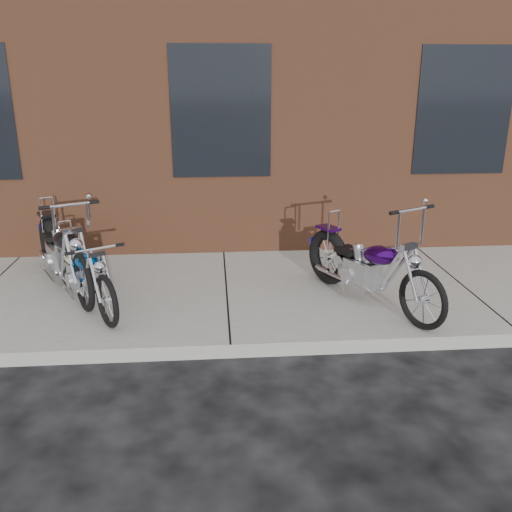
{
  "coord_description": "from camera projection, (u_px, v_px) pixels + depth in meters",
  "views": [
    {
      "loc": [
        -0.13,
        -4.8,
        2.65
      ],
      "look_at": [
        0.32,
        0.8,
        0.8
      ],
      "focal_mm": 38.0,
      "sensor_mm": 36.0,
      "label": 1
    }
  ],
  "objects": [
    {
      "name": "chopper_third",
      "position": [
        64.0,
        254.0,
        6.72
      ],
      "size": [
        1.18,
        2.13,
        1.19
      ],
      "rotation": [
        0.0,
        0.0,
        -1.09
      ],
      "color": "black",
      "rests_on": "sidewalk"
    },
    {
      "name": "ground",
      "position": [
        231.0,
        358.0,
        5.39
      ],
      "size": [
        120.0,
        120.0,
        0.0
      ],
      "primitive_type": "plane",
      "color": "black",
      "rests_on": "ground"
    },
    {
      "name": "building_brick",
      "position": [
        215.0,
        13.0,
        11.71
      ],
      "size": [
        22.0,
        10.0,
        8.0
      ],
      "primitive_type": "cube",
      "color": "brown",
      "rests_on": "ground"
    },
    {
      "name": "chopper_purple",
      "position": [
        367.0,
        270.0,
        6.25
      ],
      "size": [
        1.11,
        2.03,
        1.25
      ],
      "rotation": [
        0.0,
        0.0,
        -1.1
      ],
      "color": "black",
      "rests_on": "sidewalk"
    },
    {
      "name": "chopper_blue",
      "position": [
        84.0,
        274.0,
        6.21
      ],
      "size": [
        1.08,
        1.78,
        0.87
      ],
      "rotation": [
        0.0,
        0.0,
        -1.05
      ],
      "color": "black",
      "rests_on": "sidewalk"
    },
    {
      "name": "sidewalk",
      "position": [
        227.0,
        294.0,
        6.78
      ],
      "size": [
        22.0,
        3.0,
        0.15
      ],
      "primitive_type": "cube",
      "color": "gray",
      "rests_on": "ground"
    }
  ]
}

